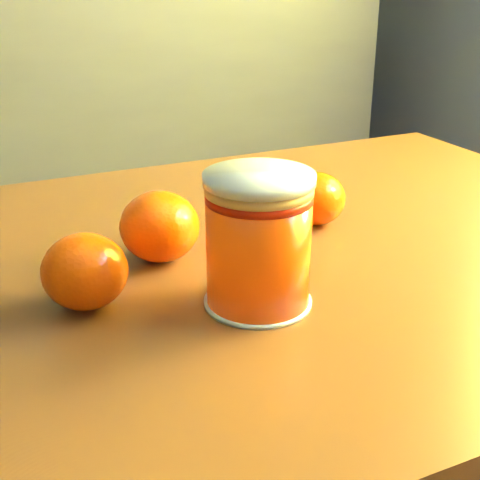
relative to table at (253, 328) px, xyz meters
name	(u,v)px	position (x,y,z in m)	size (l,w,h in m)	color
table	(253,328)	(0.00, 0.00, 0.00)	(0.91, 0.64, 0.68)	brown
juice_glass	(259,242)	(-0.04, -0.10, 0.14)	(0.09, 0.09, 0.11)	#DD3C04
orange_front	(160,226)	(-0.09, 0.02, 0.12)	(0.08, 0.08, 0.07)	#FF4D05
orange_back	(316,198)	(0.09, 0.04, 0.12)	(0.06, 0.06, 0.06)	#FF4D05
orange_extra	(85,271)	(-0.17, -0.04, 0.12)	(0.07, 0.07, 0.06)	#FF4D05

